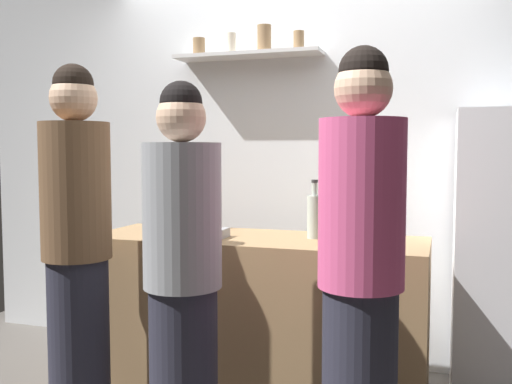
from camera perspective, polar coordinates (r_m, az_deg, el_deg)
back_wall_assembly at (r=3.79m, az=4.06°, el=3.02°), size 4.80×0.32×2.60m
counter at (r=3.25m, az=-0.00°, el=-12.42°), size 1.85×0.63×0.90m
baking_pan at (r=3.14m, az=-6.29°, el=-4.15°), size 0.34×0.24×0.05m
utensil_holder at (r=2.81m, az=9.94°, el=-4.30°), size 0.11×0.11×0.22m
wine_bottle_pale_glass at (r=3.11m, az=5.88°, el=-2.34°), size 0.08×0.08×0.32m
wine_bottle_amber_glass at (r=3.51m, az=-4.49°, el=-1.67°), size 0.07×0.07×0.32m
water_bottle_plastic at (r=3.05m, az=10.23°, el=-2.72°), size 0.09×0.09×0.26m
person_pink_top at (r=2.31m, az=10.46°, el=-8.09°), size 0.34×0.34×1.78m
person_brown_jacket at (r=2.96m, az=-17.52°, el=-5.31°), size 0.34×0.34×1.80m
person_grey_hoodie at (r=2.51m, az=-7.36°, el=-8.52°), size 0.34×0.34×1.68m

